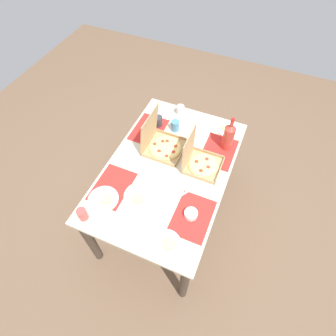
{
  "coord_description": "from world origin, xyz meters",
  "views": [
    {
      "loc": [
        -1.18,
        -0.5,
        2.53
      ],
      "look_at": [
        0.0,
        0.0,
        0.78
      ],
      "focal_mm": 29.07,
      "sensor_mm": 36.0,
      "label": 1
    }
  ],
  "objects_px": {
    "plate_near_left": "(166,244)",
    "soda_bottle": "(229,136)",
    "cup_clear_left": "(82,214)",
    "pizza_box_corner_left": "(162,144)",
    "pizza_box_center": "(200,161)",
    "plate_middle": "(140,196)",
    "cup_spare": "(158,121)",
    "plate_far_left": "(104,199)",
    "cup_red": "(180,110)",
    "condiment_bowl": "(191,214)",
    "plate_near_right": "(229,130)",
    "cup_clear_right": "(175,126)"
  },
  "relations": [
    {
      "from": "pizza_box_center",
      "to": "condiment_bowl",
      "type": "distance_m",
      "value": 0.46
    },
    {
      "from": "plate_far_left",
      "to": "soda_bottle",
      "type": "xyz_separation_m",
      "value": [
        0.85,
        -0.69,
        0.12
      ]
    },
    {
      "from": "soda_bottle",
      "to": "cup_red",
      "type": "distance_m",
      "value": 0.57
    },
    {
      "from": "plate_near_left",
      "to": "cup_spare",
      "type": "height_order",
      "value": "cup_spare"
    },
    {
      "from": "pizza_box_corner_left",
      "to": "soda_bottle",
      "type": "bearing_deg",
      "value": -66.21
    },
    {
      "from": "plate_middle",
      "to": "cup_spare",
      "type": "height_order",
      "value": "cup_spare"
    },
    {
      "from": "plate_near_left",
      "to": "soda_bottle",
      "type": "height_order",
      "value": "soda_bottle"
    },
    {
      "from": "plate_near_right",
      "to": "plate_near_left",
      "type": "relative_size",
      "value": 0.94
    },
    {
      "from": "soda_bottle",
      "to": "condiment_bowl",
      "type": "relative_size",
      "value": 3.37
    },
    {
      "from": "cup_clear_left",
      "to": "pizza_box_corner_left",
      "type": "bearing_deg",
      "value": -17.02
    },
    {
      "from": "plate_near_left",
      "to": "pizza_box_corner_left",
      "type": "bearing_deg",
      "value": 25.41
    },
    {
      "from": "pizza_box_center",
      "to": "plate_middle",
      "type": "distance_m",
      "value": 0.55
    },
    {
      "from": "plate_middle",
      "to": "condiment_bowl",
      "type": "xyz_separation_m",
      "value": [
        0.01,
        -0.4,
        0.01
      ]
    },
    {
      "from": "plate_near_left",
      "to": "condiment_bowl",
      "type": "bearing_deg",
      "value": -16.62
    },
    {
      "from": "plate_far_left",
      "to": "soda_bottle",
      "type": "height_order",
      "value": "soda_bottle"
    },
    {
      "from": "pizza_box_center",
      "to": "condiment_bowl",
      "type": "bearing_deg",
      "value": -168.95
    },
    {
      "from": "cup_clear_left",
      "to": "soda_bottle",
      "type": "bearing_deg",
      "value": -35.98
    },
    {
      "from": "plate_near_right",
      "to": "cup_clear_right",
      "type": "height_order",
      "value": "cup_clear_right"
    },
    {
      "from": "condiment_bowl",
      "to": "cup_clear_left",
      "type": "bearing_deg",
      "value": 113.98
    },
    {
      "from": "cup_clear_right",
      "to": "condiment_bowl",
      "type": "distance_m",
      "value": 0.85
    },
    {
      "from": "pizza_box_corner_left",
      "to": "soda_bottle",
      "type": "relative_size",
      "value": 1.06
    },
    {
      "from": "cup_clear_right",
      "to": "plate_middle",
      "type": "bearing_deg",
      "value": -178.68
    },
    {
      "from": "cup_clear_left",
      "to": "condiment_bowl",
      "type": "relative_size",
      "value": 1.0
    },
    {
      "from": "plate_far_left",
      "to": "plate_near_right",
      "type": "bearing_deg",
      "value": -32.15
    },
    {
      "from": "plate_far_left",
      "to": "soda_bottle",
      "type": "relative_size",
      "value": 0.7
    },
    {
      "from": "plate_near_right",
      "to": "pizza_box_center",
      "type": "bearing_deg",
      "value": 166.6
    },
    {
      "from": "cup_spare",
      "to": "plate_near_left",
      "type": "bearing_deg",
      "value": -153.49
    },
    {
      "from": "plate_near_left",
      "to": "plate_middle",
      "type": "distance_m",
      "value": 0.41
    },
    {
      "from": "plate_near_right",
      "to": "cup_red",
      "type": "relative_size",
      "value": 2.32
    },
    {
      "from": "plate_middle",
      "to": "cup_clear_left",
      "type": "bearing_deg",
      "value": 136.24
    },
    {
      "from": "plate_near_left",
      "to": "cup_clear_right",
      "type": "relative_size",
      "value": 2.14
    },
    {
      "from": "plate_near_left",
      "to": "condiment_bowl",
      "type": "relative_size",
      "value": 2.24
    },
    {
      "from": "plate_middle",
      "to": "soda_bottle",
      "type": "bearing_deg",
      "value": -32.19
    },
    {
      "from": "pizza_box_corner_left",
      "to": "plate_near_right",
      "type": "distance_m",
      "value": 0.63
    },
    {
      "from": "plate_near_left",
      "to": "cup_red",
      "type": "distance_m",
      "value": 1.27
    },
    {
      "from": "cup_red",
      "to": "cup_spare",
      "type": "relative_size",
      "value": 0.89
    },
    {
      "from": "cup_spare",
      "to": "soda_bottle",
      "type": "bearing_deg",
      "value": -91.28
    },
    {
      "from": "plate_middle",
      "to": "cup_clear_right",
      "type": "bearing_deg",
      "value": 1.32
    },
    {
      "from": "plate_far_left",
      "to": "cup_spare",
      "type": "xyz_separation_m",
      "value": [
        0.86,
        -0.06,
        0.04
      ]
    },
    {
      "from": "pizza_box_corner_left",
      "to": "condiment_bowl",
      "type": "bearing_deg",
      "value": -138.33
    },
    {
      "from": "plate_far_left",
      "to": "cup_red",
      "type": "height_order",
      "value": "cup_red"
    },
    {
      "from": "pizza_box_center",
      "to": "plate_near_left",
      "type": "relative_size",
      "value": 1.46
    },
    {
      "from": "plate_middle",
      "to": "soda_bottle",
      "type": "distance_m",
      "value": 0.86
    },
    {
      "from": "plate_near_left",
      "to": "plate_far_left",
      "type": "height_order",
      "value": "same"
    },
    {
      "from": "plate_middle",
      "to": "soda_bottle",
      "type": "xyz_separation_m",
      "value": [
        0.72,
        -0.46,
        0.12
      ]
    },
    {
      "from": "pizza_box_corner_left",
      "to": "cup_spare",
      "type": "bearing_deg",
      "value": 29.98
    },
    {
      "from": "pizza_box_center",
      "to": "plate_middle",
      "type": "height_order",
      "value": "pizza_box_center"
    },
    {
      "from": "pizza_box_corner_left",
      "to": "plate_near_left",
      "type": "height_order",
      "value": "pizza_box_corner_left"
    },
    {
      "from": "pizza_box_corner_left",
      "to": "plate_near_left",
      "type": "relative_size",
      "value": 1.6
    },
    {
      "from": "plate_middle",
      "to": "plate_far_left",
      "type": "bearing_deg",
      "value": 118.57
    }
  ]
}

